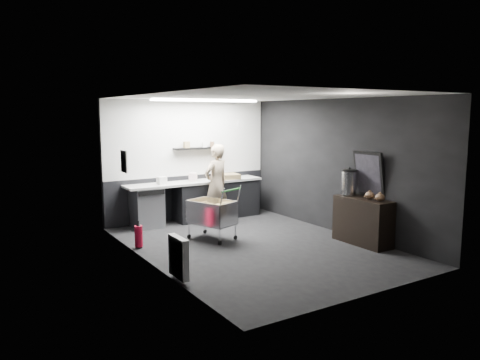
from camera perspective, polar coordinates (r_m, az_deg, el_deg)
floor at (r=8.64m, az=1.87°, el=-8.03°), size 5.50×5.50×0.00m
ceiling at (r=8.31m, az=1.96°, el=10.16°), size 5.50×5.50×0.00m
wall_back at (r=10.75m, az=-6.31°, el=2.44°), size 5.50×0.00×5.50m
wall_front at (r=6.31m, az=16.02°, el=-1.81°), size 5.50×0.00×5.50m
wall_left at (r=7.45m, az=-10.95°, el=-0.16°), size 0.00×5.50×5.50m
wall_right at (r=9.62m, az=11.84°, el=1.66°), size 0.00×5.50×5.50m
kitchen_wall_panel at (r=10.69m, az=-6.31°, el=5.10°), size 3.95×0.02×1.70m
dado_panel at (r=10.85m, az=-6.20°, el=-2.04°), size 3.95×0.02×1.00m
floating_shelf at (r=10.70m, az=-5.06°, el=3.89°), size 1.20×0.22×0.04m
wall_clock at (r=11.35m, az=0.11°, el=6.84°), size 0.20×0.03×0.20m
poster at (r=8.65m, az=-13.98°, el=2.22°), size 0.02×0.30×0.40m
poster_red_band at (r=8.64m, az=-13.97°, el=2.68°), size 0.02×0.22×0.10m
radiator at (r=6.88m, az=-7.51°, el=-9.31°), size 0.10×0.50×0.60m
ceiling_strip at (r=9.90m, az=-4.13°, el=9.64°), size 2.40×0.20×0.04m
prep_counter at (r=10.64m, az=-4.80°, el=-2.45°), size 3.20×0.61×0.90m
person at (r=10.25m, az=-2.91°, el=-0.49°), size 0.72×0.57×1.74m
shopping_cart at (r=9.00m, az=-3.47°, el=-4.20°), size 0.86×1.12×1.02m
sideboard at (r=8.97m, az=14.67°, el=-4.10°), size 0.49×1.14×1.71m
fire_extinguisher at (r=8.65m, az=-12.26°, el=-6.62°), size 0.14×0.14×0.47m
cardboard_box at (r=10.82m, az=-1.73°, el=0.43°), size 0.63×0.51×0.11m
pink_tub at (r=10.47m, az=-5.76°, el=0.35°), size 0.19×0.19×0.19m
white_container at (r=10.11m, az=-9.52°, el=-0.07°), size 0.20×0.17×0.16m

